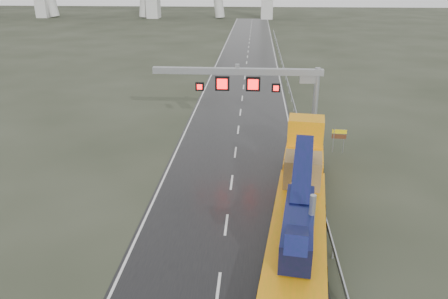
# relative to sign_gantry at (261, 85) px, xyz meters

# --- Properties ---
(ground) EXTENTS (400.00, 400.00, 0.00)m
(ground) POSITION_rel_sign_gantry_xyz_m (-2.10, -17.99, -5.61)
(ground) COLOR #282D1F
(ground) RESTS_ON ground
(road) EXTENTS (11.00, 200.00, 0.02)m
(road) POSITION_rel_sign_gantry_xyz_m (-2.10, 22.01, -5.60)
(road) COLOR black
(road) RESTS_ON ground
(guardrail) EXTENTS (0.20, 140.00, 1.40)m
(guardrail) POSITION_rel_sign_gantry_xyz_m (4.00, 12.01, -4.91)
(guardrail) COLOR #909599
(guardrail) RESTS_ON ground
(sign_gantry) EXTENTS (14.90, 1.20, 7.42)m
(sign_gantry) POSITION_rel_sign_gantry_xyz_m (0.00, 0.00, 0.00)
(sign_gantry) COLOR silver
(sign_gantry) RESTS_ON ground
(heavy_haul_truck) EXTENTS (5.68, 21.35, 4.97)m
(heavy_haul_truck) POSITION_rel_sign_gantry_xyz_m (2.65, -11.87, -3.69)
(heavy_haul_truck) COLOR orange
(heavy_haul_truck) RESTS_ON ground
(exit_sign_pair) EXTENTS (1.25, 0.11, 2.14)m
(exit_sign_pair) POSITION_rel_sign_gantry_xyz_m (6.90, -1.24, -4.12)
(exit_sign_pair) COLOR gray
(exit_sign_pair) RESTS_ON ground
(striped_barrier) EXTENTS (0.75, 0.52, 1.14)m
(striped_barrier) POSITION_rel_sign_gantry_xyz_m (3.90, 1.79, -5.04)
(striped_barrier) COLOR red
(striped_barrier) RESTS_ON ground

